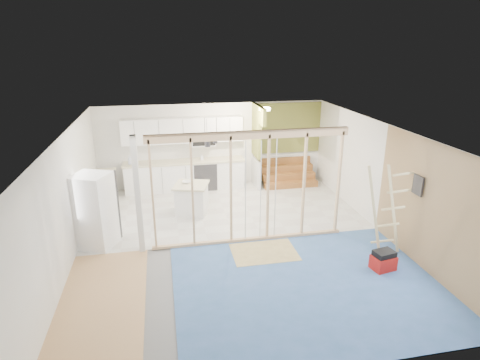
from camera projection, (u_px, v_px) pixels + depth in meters
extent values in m
cube|color=slate|center=(236.00, 242.00, 9.20)|extent=(7.00, 8.00, 0.01)
cube|color=white|center=(236.00, 131.00, 8.34)|extent=(7.00, 8.00, 0.01)
cube|color=white|center=(212.00, 145.00, 12.48)|extent=(7.00, 0.01, 2.60)
cube|color=white|center=(295.00, 298.00, 5.07)|extent=(7.00, 0.01, 2.60)
cube|color=white|center=(67.00, 201.00, 8.13)|extent=(0.01, 8.00, 2.60)
cube|color=white|center=(382.00, 179.00, 9.42)|extent=(0.01, 8.00, 2.60)
cube|color=silver|center=(223.00, 208.00, 11.05)|extent=(7.00, 4.00, 0.02)
cube|color=#476CAD|center=(309.00, 286.00, 7.53)|extent=(5.00, 4.00, 0.02)
cube|color=tan|center=(100.00, 311.00, 6.84)|extent=(1.50, 4.00, 0.02)
cube|color=tan|center=(264.00, 252.00, 8.73)|extent=(1.40, 1.00, 0.01)
cube|color=#DEBB88|center=(250.00, 135.00, 8.43)|extent=(4.40, 0.09, 0.18)
cube|color=#DEBB88|center=(249.00, 239.00, 9.24)|extent=(4.40, 0.09, 0.06)
cube|color=silver|center=(138.00, 196.00, 8.38)|extent=(0.12, 0.14, 2.60)
cube|color=#DEBB88|center=(152.00, 195.00, 8.44)|extent=(0.04, 0.09, 2.40)
cube|color=#DEBB88|center=(192.00, 192.00, 8.59)|extent=(0.04, 0.09, 2.40)
cube|color=#DEBB88|center=(231.00, 190.00, 8.75)|extent=(0.04, 0.09, 2.40)
cube|color=#DEBB88|center=(268.00, 187.00, 8.90)|extent=(0.04, 0.09, 2.40)
cube|color=#DEBB88|center=(304.00, 185.00, 9.06)|extent=(0.04, 0.09, 2.40)
cube|color=#DEBB88|center=(339.00, 182.00, 9.21)|extent=(0.04, 0.09, 2.40)
cylinder|color=silver|center=(245.00, 192.00, 8.81)|extent=(0.02, 0.02, 2.35)
cylinder|color=silver|center=(276.00, 190.00, 8.98)|extent=(0.02, 0.02, 2.35)
cylinder|color=silver|center=(261.00, 191.00, 8.90)|extent=(0.02, 0.02, 2.35)
cube|color=white|center=(185.00, 176.00, 12.32)|extent=(3.60, 0.60, 0.88)
cube|color=beige|center=(185.00, 162.00, 12.16)|extent=(3.66, 0.64, 0.05)
cube|color=white|center=(103.00, 194.00, 10.87)|extent=(0.60, 1.60, 0.88)
cube|color=beige|center=(101.00, 178.00, 10.72)|extent=(0.64, 1.64, 0.05)
cube|color=white|center=(183.00, 130.00, 11.96)|extent=(3.60, 0.34, 0.75)
cube|color=white|center=(203.00, 139.00, 12.14)|extent=(0.72, 0.38, 0.36)
cube|color=black|center=(204.00, 141.00, 11.96)|extent=(0.68, 0.02, 0.30)
cube|color=olive|center=(257.00, 131.00, 12.14)|extent=(0.10, 0.90, 1.60)
cube|color=white|center=(256.00, 173.00, 12.58)|extent=(0.10, 0.90, 0.90)
cube|color=olive|center=(263.00, 117.00, 11.31)|extent=(0.10, 0.50, 0.50)
cube|color=olive|center=(287.00, 128.00, 12.74)|extent=(2.20, 0.04, 1.60)
cube|color=white|center=(286.00, 167.00, 13.17)|extent=(2.20, 0.04, 0.90)
cube|color=olive|center=(291.00, 185.00, 12.56)|extent=(1.70, 0.26, 0.20)
cube|color=olive|center=(289.00, 176.00, 12.74)|extent=(1.70, 0.26, 0.20)
cube|color=olive|center=(286.00, 168.00, 12.91)|extent=(1.70, 0.26, 0.20)
cube|color=olive|center=(284.00, 160.00, 13.09)|extent=(1.70, 0.26, 0.20)
torus|color=black|center=(211.00, 137.00, 10.23)|extent=(0.52, 0.52, 0.02)
cylinder|color=black|center=(205.00, 128.00, 10.12)|extent=(0.01, 0.01, 0.50)
cylinder|color=black|center=(216.00, 127.00, 10.18)|extent=(0.01, 0.01, 0.50)
cylinder|color=#323237|center=(208.00, 144.00, 10.17)|extent=(0.14, 0.14, 0.14)
cylinder|color=#323237|center=(215.00, 141.00, 10.39)|extent=(0.12, 0.12, 0.12)
cube|color=#9D7255|center=(437.00, 213.00, 7.56)|extent=(0.02, 4.00, 2.60)
cube|color=#323237|center=(418.00, 185.00, 7.99)|extent=(0.04, 0.30, 0.40)
cylinder|color=#FFEABF|center=(265.00, 109.00, 11.40)|extent=(0.32, 0.32, 0.08)
cube|color=white|center=(94.00, 211.00, 8.77)|extent=(0.95, 0.94, 1.69)
cube|color=#323237|center=(111.00, 210.00, 8.84)|extent=(0.29, 0.63, 1.66)
cube|color=white|center=(192.00, 200.00, 10.61)|extent=(0.94, 0.94, 0.77)
cube|color=beige|center=(191.00, 185.00, 10.47)|extent=(1.05, 1.05, 0.04)
imported|color=white|center=(187.00, 182.00, 10.55)|extent=(0.27, 0.27, 0.06)
imported|color=silver|center=(130.00, 159.00, 11.76)|extent=(0.12, 0.12, 0.30)
imported|color=silver|center=(202.00, 157.00, 12.21)|extent=(0.10, 0.10, 0.18)
cube|color=#AA150F|center=(383.00, 263.00, 8.05)|extent=(0.50, 0.41, 0.31)
cube|color=black|center=(384.00, 254.00, 7.98)|extent=(0.45, 0.36, 0.11)
cube|color=#CBB87C|center=(374.00, 211.00, 8.38)|extent=(0.46, 0.20, 1.97)
cube|color=#CBB87C|center=(393.00, 210.00, 8.46)|extent=(0.46, 0.20, 1.97)
cube|color=#CBB87C|center=(382.00, 241.00, 8.67)|extent=(0.46, 0.20, 0.13)
cube|color=#CBB87C|center=(388.00, 225.00, 8.56)|extent=(0.46, 0.20, 0.13)
cube|color=#CBB87C|center=(393.00, 208.00, 8.45)|extent=(0.46, 0.20, 0.13)
cube|color=#CBB87C|center=(399.00, 191.00, 8.34)|extent=(0.46, 0.20, 0.13)
cube|color=#CBB87C|center=(405.00, 174.00, 8.23)|extent=(0.46, 0.20, 0.13)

